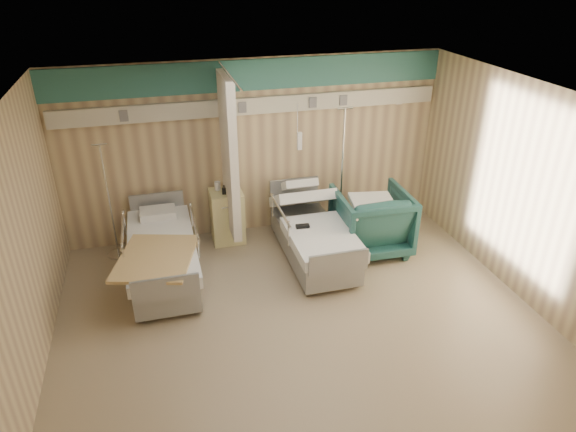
{
  "coord_description": "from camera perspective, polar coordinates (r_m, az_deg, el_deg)",
  "views": [
    {
      "loc": [
        -1.51,
        -5.04,
        4.15
      ],
      "look_at": [
        0.02,
        0.6,
        1.14
      ],
      "focal_mm": 32.0,
      "sensor_mm": 36.0,
      "label": 1
    }
  ],
  "objects": [
    {
      "name": "tan_blanket",
      "position": [
        6.84,
        -14.47,
        -4.51
      ],
      "size": [
        1.2,
        1.36,
        0.04
      ],
      "primitive_type": "cube",
      "rotation": [
        0.0,
        0.0,
        -0.28
      ],
      "color": "tan",
      "rests_on": "bed_left"
    },
    {
      "name": "bed_right",
      "position": [
        7.7,
        2.82,
        -2.68
      ],
      "size": [
        1.0,
        2.16,
        0.63
      ],
      "primitive_type": null,
      "color": "white",
      "rests_on": "ground"
    },
    {
      "name": "call_remote",
      "position": [
        7.37,
        1.63,
        -1.14
      ],
      "size": [
        0.2,
        0.1,
        0.04
      ],
      "primitive_type": "cube",
      "rotation": [
        0.0,
        0.0,
        -0.08
      ],
      "color": "black",
      "rests_on": "bed_right"
    },
    {
      "name": "bedside_cabinet",
      "position": [
        8.19,
        -6.77,
        -0.01
      ],
      "size": [
        0.5,
        0.48,
        0.85
      ],
      "primitive_type": "cube",
      "color": "beige",
      "rests_on": "ground"
    },
    {
      "name": "iv_stand_right",
      "position": [
        8.45,
        5.79,
        0.95
      ],
      "size": [
        0.37,
        0.37,
        2.1
      ],
      "rotation": [
        0.0,
        0.0,
        -0.15
      ],
      "color": "silver",
      "rests_on": "ground"
    },
    {
      "name": "white_cup",
      "position": [
        8.07,
        -7.84,
        3.34
      ],
      "size": [
        0.1,
        0.1,
        0.13
      ],
      "primitive_type": "cylinder",
      "rotation": [
        0.0,
        0.0,
        0.06
      ],
      "color": "white",
      "rests_on": "bedside_cabinet"
    },
    {
      "name": "room_walls",
      "position": [
        5.95,
        0.41,
        4.63
      ],
      "size": [
        6.04,
        5.04,
        2.82
      ],
      "color": "tan",
      "rests_on": "ground"
    },
    {
      "name": "ground",
      "position": [
        6.7,
        1.21,
        -11.06
      ],
      "size": [
        6.0,
        5.0,
        0.0
      ],
      "primitive_type": "cube",
      "color": "gray",
      "rests_on": "ground"
    },
    {
      "name": "bed_left",
      "position": [
        7.41,
        -13.68,
        -4.82
      ],
      "size": [
        1.0,
        2.16,
        0.63
      ],
      "primitive_type": null,
      "color": "white",
      "rests_on": "ground"
    },
    {
      "name": "waffle_blanket",
      "position": [
        7.67,
        9.4,
        2.83
      ],
      "size": [
        0.71,
        0.65,
        0.07
      ],
      "primitive_type": "cube",
      "rotation": [
        0.0,
        0.0,
        2.97
      ],
      "color": "white",
      "rests_on": "visitor_armchair"
    },
    {
      "name": "iv_stand_left",
      "position": [
        8.17,
        -18.67,
        -1.92
      ],
      "size": [
        0.32,
        0.32,
        1.8
      ],
      "rotation": [
        0.0,
        0.0,
        0.26
      ],
      "color": "silver",
      "rests_on": "ground"
    },
    {
      "name": "toiletry_bag",
      "position": [
        7.94,
        -6.56,
        2.9
      ],
      "size": [
        0.23,
        0.18,
        0.11
      ],
      "primitive_type": "cube",
      "rotation": [
        0.0,
        0.0,
        -0.3
      ],
      "color": "black",
      "rests_on": "bedside_cabinet"
    },
    {
      "name": "visitor_armchair",
      "position": [
        7.94,
        9.22,
        -0.54
      ],
      "size": [
        1.1,
        1.13,
        0.99
      ],
      "primitive_type": "imported",
      "rotation": [
        0.0,
        0.0,
        3.11
      ],
      "color": "#1F4F4C",
      "rests_on": "ground"
    }
  ]
}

